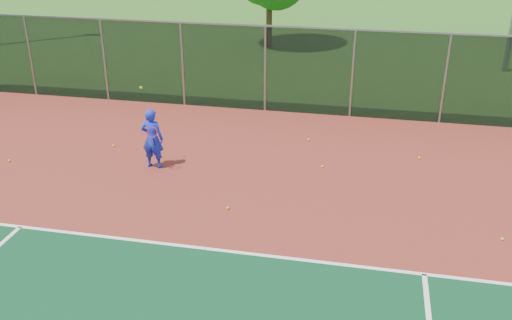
{
  "coord_description": "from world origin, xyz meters",
  "views": [
    {
      "loc": [
        0.6,
        -6.93,
        6.88
      ],
      "look_at": [
        -1.87,
        5.0,
        1.3
      ],
      "focal_mm": 40.0,
      "sensor_mm": 36.0,
      "label": 1
    }
  ],
  "objects": [
    {
      "name": "practice_ball_1",
      "position": [
        2.19,
        8.78,
        0.06
      ],
      "size": [
        0.07,
        0.07,
        0.07
      ],
      "primitive_type": "sphere",
      "color": "#C0DF1A",
      "rests_on": "court_apron"
    },
    {
      "name": "tennis_player",
      "position": [
        -5.15,
        6.71,
        0.88
      ],
      "size": [
        0.65,
        0.63,
        2.31
      ],
      "color": "#1529CD",
      "rests_on": "court_apron"
    },
    {
      "name": "practice_ball_0",
      "position": [
        -0.51,
        7.61,
        0.06
      ],
      "size": [
        0.07,
        0.07,
        0.07
      ],
      "primitive_type": "sphere",
      "color": "#C0DF1A",
      "rests_on": "court_apron"
    },
    {
      "name": "practice_ball_4",
      "position": [
        -9.37,
        6.18,
        0.06
      ],
      "size": [
        0.07,
        0.07,
        0.07
      ],
      "primitive_type": "sphere",
      "color": "#C0DF1A",
      "rests_on": "court_apron"
    },
    {
      "name": "practice_ball_5",
      "position": [
        3.76,
        4.66,
        0.06
      ],
      "size": [
        0.07,
        0.07,
        0.07
      ],
      "primitive_type": "sphere",
      "color": "#C0DF1A",
      "rests_on": "court_apron"
    },
    {
      "name": "practice_ball_6",
      "position": [
        -1.12,
        9.5,
        0.06
      ],
      "size": [
        0.07,
        0.07,
        0.07
      ],
      "primitive_type": "sphere",
      "color": "#C0DF1A",
      "rests_on": "court_apron"
    },
    {
      "name": "practice_ball_2",
      "position": [
        -2.53,
        4.78,
        0.06
      ],
      "size": [
        0.07,
        0.07,
        0.07
      ],
      "primitive_type": "sphere",
      "color": "#C0DF1A",
      "rests_on": "court_apron"
    },
    {
      "name": "practice_ball_3",
      "position": [
        -6.89,
        7.81,
        0.06
      ],
      "size": [
        0.07,
        0.07,
        0.07
      ],
      "primitive_type": "sphere",
      "color": "#C0DF1A",
      "rests_on": "court_apron"
    },
    {
      "name": "fence_back",
      "position": [
        0.0,
        12.0,
        1.56
      ],
      "size": [
        30.0,
        0.06,
        3.03
      ],
      "color": "black",
      "rests_on": "court_apron"
    },
    {
      "name": "court_apron",
      "position": [
        0.0,
        2.0,
        0.01
      ],
      "size": [
        30.0,
        20.0,
        0.02
      ],
      "primitive_type": "cube",
      "color": "maroon",
      "rests_on": "ground"
    }
  ]
}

